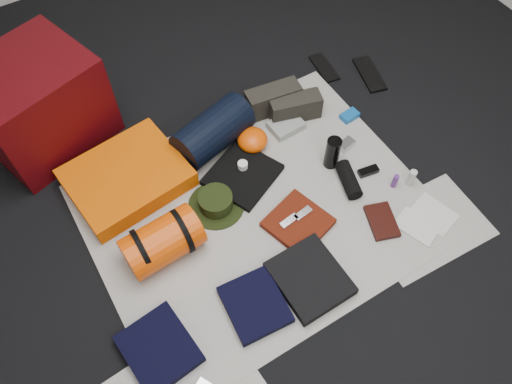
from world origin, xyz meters
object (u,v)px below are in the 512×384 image
red_cabinet (37,105)px  sleeping_pad (127,177)px  stuff_sack (163,242)px  navy_duffel (213,131)px  compact_camera (346,144)px  water_bottle (332,153)px  paperback_book (382,221)px

red_cabinet → sleeping_pad: (0.23, -0.51, -0.19)m
sleeping_pad → stuff_sack: stuff_sack is taller
stuff_sack → navy_duffel: size_ratio=0.84×
sleeping_pad → compact_camera: bearing=-19.4°
water_bottle → red_cabinet: bearing=141.4°
stuff_sack → sleeping_pad: bearing=89.1°
compact_camera → paperback_book: compact_camera is taller
water_bottle → compact_camera: size_ratio=2.12×
sleeping_pad → water_bottle: 1.05m
stuff_sack → navy_duffel: 0.67m
stuff_sack → compact_camera: stuff_sack is taller
sleeping_pad → water_bottle: (0.96, -0.43, 0.04)m
stuff_sack → compact_camera: (1.10, 0.06, -0.09)m
navy_duffel → compact_camera: 0.72m
compact_camera → water_bottle: bearing=-171.6°
stuff_sack → compact_camera: bearing=3.4°
water_bottle → stuff_sack: bearing=-179.1°
water_bottle → sleeping_pad: bearing=155.5°
red_cabinet → navy_duffel: (0.72, -0.51, -0.13)m
stuff_sack → red_cabinet: bearing=102.9°
navy_duffel → red_cabinet: bearing=129.2°
sleeping_pad → paperback_book: bearing=-41.6°
water_bottle → paperback_book: water_bottle is taller
stuff_sack → paperback_book: (0.97, -0.40, -0.09)m
navy_duffel → compact_camera: navy_duffel is taller
stuff_sack → water_bottle: 0.96m
red_cabinet → navy_duffel: bearing=-52.1°
sleeping_pad → paperback_book: sleeping_pad is taller
navy_duffel → water_bottle: (0.46, -0.43, -0.01)m
red_cabinet → navy_duffel: size_ratio=1.42×
red_cabinet → compact_camera: size_ratio=6.64×
sleeping_pad → paperback_book: (0.96, -0.85, -0.04)m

